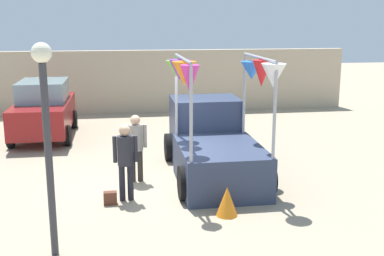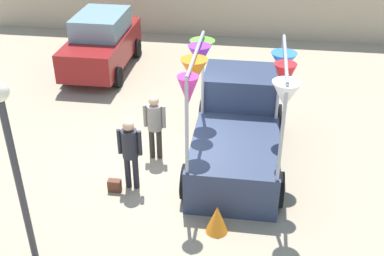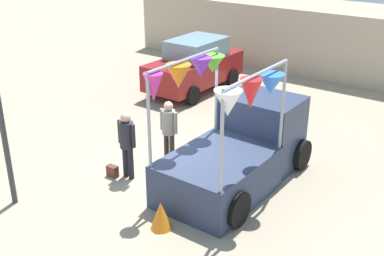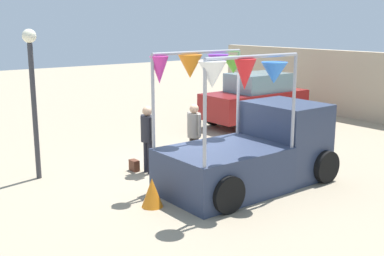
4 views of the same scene
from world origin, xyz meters
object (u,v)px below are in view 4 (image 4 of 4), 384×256
at_px(vendor_truck, 256,146).
at_px(folded_kite_bundle_tangerine, 152,193).
at_px(street_lamp, 32,81).
at_px(person_customer, 148,133).
at_px(person_vendor, 194,129).
at_px(parked_car, 255,99).
at_px(handbag, 134,165).

distance_m(vendor_truck, folded_kite_bundle_tangerine, 2.78).
xyz_separation_m(vendor_truck, folded_kite_bundle_tangerine, (-0.21, -2.70, -0.60)).
bearing_deg(vendor_truck, street_lamp, -131.60).
xyz_separation_m(person_customer, person_vendor, (0.27, 1.23, -0.03)).
distance_m(vendor_truck, parked_car, 6.69).
relative_size(vendor_truck, parked_car, 1.02).
bearing_deg(folded_kite_bundle_tangerine, parked_car, 121.55).
bearing_deg(folded_kite_bundle_tangerine, street_lamp, -160.17).
bearing_deg(person_customer, person_vendor, 77.61).
bearing_deg(parked_car, vendor_truck, -44.71).
xyz_separation_m(parked_car, street_lamp, (1.33, -8.57, 1.39)).
bearing_deg(vendor_truck, parked_car, 135.29).
height_order(person_vendor, handbag, person_vendor).
height_order(person_customer, folded_kite_bundle_tangerine, person_customer).
distance_m(person_vendor, handbag, 1.78).
bearing_deg(parked_car, person_vendor, -60.48).
distance_m(person_customer, handbag, 0.97).
bearing_deg(street_lamp, person_vendor, 66.88).
height_order(vendor_truck, parked_car, vendor_truck).
height_order(person_customer, handbag, person_customer).
relative_size(vendor_truck, person_customer, 2.43).
height_order(person_customer, person_vendor, person_customer).
height_order(person_vendor, street_lamp, street_lamp).
height_order(person_customer, street_lamp, street_lamp).
height_order(vendor_truck, person_vendor, vendor_truck).
relative_size(parked_car, street_lamp, 1.13).
xyz_separation_m(person_vendor, street_lamp, (-1.52, -3.55, 1.34)).
relative_size(person_customer, folded_kite_bundle_tangerine, 2.81).
bearing_deg(parked_car, person_customer, -67.63).
height_order(parked_car, street_lamp, street_lamp).
bearing_deg(handbag, vendor_truck, 34.51).
xyz_separation_m(person_vendor, handbag, (-0.62, -1.43, -0.85)).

